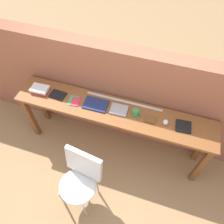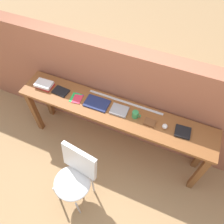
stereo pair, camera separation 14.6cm
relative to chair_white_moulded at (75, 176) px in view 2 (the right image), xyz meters
name	(u,v)px [view 2 (the right image)]	position (x,y,z in m)	size (l,w,h in m)	color
ground_plane	(105,162)	(0.14, 0.50, -0.53)	(40.00, 40.00, 0.00)	tan
brick_wall_back	(124,97)	(0.14, 1.14, 0.24)	(6.00, 0.20, 1.54)	#9E5B42
sideboard	(114,117)	(0.14, 0.80, 0.21)	(2.50, 0.44, 0.88)	brown
chair_white_moulded	(75,176)	(0.00, 0.00, 0.00)	(0.50, 0.51, 0.89)	white
book_stack_leftmost	(44,85)	(-0.85, 0.81, 0.38)	(0.23, 0.17, 0.06)	red
magazine_cycling	(61,91)	(-0.60, 0.81, 0.36)	(0.20, 0.14, 0.02)	black
pamphlet_pile_colourful	(77,98)	(-0.36, 0.79, 0.36)	(0.16, 0.18, 0.01)	purple
book_open_centre	(97,103)	(-0.09, 0.81, 0.36)	(0.30, 0.20, 0.02)	navy
book_grey_hardcover	(119,110)	(0.21, 0.82, 0.37)	(0.21, 0.16, 0.03)	#9E9EA3
mug	(135,115)	(0.42, 0.81, 0.40)	(0.11, 0.08, 0.09)	#338C4C
leather_journal_brown	(150,122)	(0.60, 0.79, 0.37)	(0.13, 0.10, 0.02)	brown
sports_ball_small	(165,126)	(0.77, 0.80, 0.38)	(0.06, 0.06, 0.06)	silver
book_repair_rightmost	(183,132)	(0.98, 0.82, 0.37)	(0.17, 0.16, 0.03)	black
ruler_metal_back_edge	(125,102)	(0.23, 0.97, 0.35)	(0.97, 0.03, 0.00)	silver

